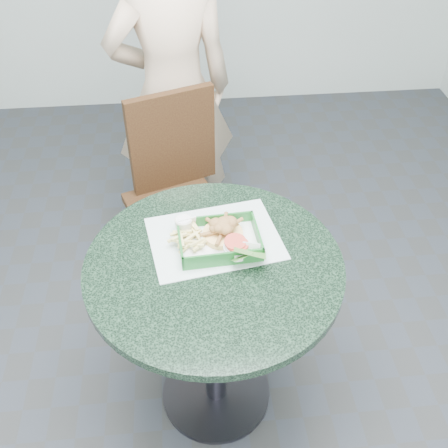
{
  "coord_description": "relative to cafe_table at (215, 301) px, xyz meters",
  "views": [
    {
      "loc": [
        -0.08,
        -1.15,
        1.94
      ],
      "look_at": [
        0.04,
        0.1,
        0.84
      ],
      "focal_mm": 42.0,
      "sensor_mm": 36.0,
      "label": 1
    }
  ],
  "objects": [
    {
      "name": "food_basket",
      "position": [
        0.02,
        0.07,
        0.19
      ],
      "size": [
        0.26,
        0.19,
        0.05
      ],
      "rotation": [
        0.0,
        0.0,
        0.06
      ],
      "color": "#1B6526",
      "rests_on": "placemat"
    },
    {
      "name": "diner_person",
      "position": [
        -0.1,
        1.07,
        0.27
      ],
      "size": [
        0.68,
        0.51,
        1.7
      ],
      "primitive_type": "imported",
      "rotation": [
        0.0,
        0.0,
        3.32
      ],
      "color": "#CDAD8E",
      "rests_on": "floor"
    },
    {
      "name": "cafe_table",
      "position": [
        0.0,
        0.0,
        0.0
      ],
      "size": [
        0.82,
        0.82,
        0.75
      ],
      "color": "#313139",
      "rests_on": "floor"
    },
    {
      "name": "dining_chair",
      "position": [
        -0.11,
        0.73,
        -0.05
      ],
      "size": [
        0.39,
        0.39,
        0.93
      ],
      "rotation": [
        0.0,
        0.0,
        0.35
      ],
      "color": "#3F2115",
      "rests_on": "floor"
    },
    {
      "name": "crab_sandwich",
      "position": [
        0.04,
        0.09,
        0.22
      ],
      "size": [
        0.13,
        0.13,
        0.08
      ],
      "rotation": [
        0.0,
        0.0,
        0.36
      ],
      "color": "#EFB96A",
      "rests_on": "food_basket"
    },
    {
      "name": "fries_pile",
      "position": [
        -0.08,
        0.1,
        0.21
      ],
      "size": [
        0.12,
        0.13,
        0.04
      ],
      "primitive_type": null,
      "rotation": [
        0.0,
        0.0,
        -0.18
      ],
      "color": "#F1DB7F",
      "rests_on": "food_basket"
    },
    {
      "name": "placemat",
      "position": [
        0.01,
        0.11,
        0.17
      ],
      "size": [
        0.46,
        0.38,
        0.0
      ],
      "primitive_type": "cube",
      "rotation": [
        0.0,
        0.0,
        0.17
      ],
      "color": "silver",
      "rests_on": "cafe_table"
    },
    {
      "name": "floor",
      "position": [
        0.0,
        0.0,
        -0.58
      ],
      "size": [
        4.0,
        5.0,
        0.02
      ],
      "primitive_type": "cube",
      "color": "#303335",
      "rests_on": "ground"
    },
    {
      "name": "garnish_cup",
      "position": [
        0.08,
        0.01,
        0.21
      ],
      "size": [
        0.12,
        0.12,
        0.05
      ],
      "rotation": [
        0.0,
        0.0,
        0.07
      ],
      "color": "white",
      "rests_on": "food_basket"
    },
    {
      "name": "sauce_ramekin",
      "position": [
        -0.08,
        0.15,
        0.22
      ],
      "size": [
        0.06,
        0.06,
        0.03
      ],
      "rotation": [
        0.0,
        0.0,
        -0.42
      ],
      "color": "beige",
      "rests_on": "food_basket"
    }
  ]
}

